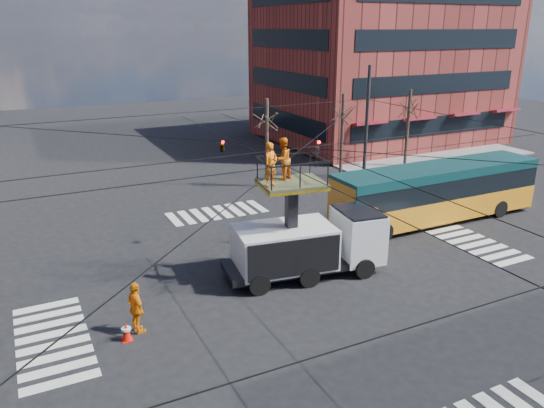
% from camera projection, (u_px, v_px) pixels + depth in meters
% --- Properties ---
extents(ground, '(120.00, 120.00, 0.00)m').
position_uv_depth(ground, '(300.00, 282.00, 22.86)').
color(ground, black).
rests_on(ground, ground).
extents(sidewalk_ne, '(18.00, 18.00, 0.12)m').
position_uv_depth(sidewalk_ne, '(385.00, 143.00, 49.55)').
color(sidewalk_ne, slate).
rests_on(sidewalk_ne, ground).
extents(crosswalks, '(22.40, 22.40, 0.02)m').
position_uv_depth(crosswalks, '(300.00, 282.00, 22.86)').
color(crosswalks, silver).
rests_on(crosswalks, ground).
extents(building_ne, '(20.06, 16.06, 14.00)m').
position_uv_depth(building_ne, '(379.00, 65.00, 50.27)').
color(building_ne, maroon).
rests_on(building_ne, ground).
extents(overhead_network, '(24.24, 24.24, 8.00)m').
position_uv_depth(overhead_network, '(296.00, 184.00, 21.81)').
color(overhead_network, '#2D2D30').
rests_on(overhead_network, ground).
extents(tree_a, '(2.00, 2.00, 6.00)m').
position_uv_depth(tree_a, '(267.00, 119.00, 34.95)').
color(tree_a, '#382B21').
rests_on(tree_a, ground).
extents(tree_b, '(2.00, 2.00, 6.00)m').
position_uv_depth(tree_b, '(343.00, 113.00, 37.50)').
color(tree_b, '#382B21').
rests_on(tree_b, ground).
extents(tree_c, '(2.00, 2.00, 6.00)m').
position_uv_depth(tree_c, '(409.00, 108.00, 40.04)').
color(tree_c, '#382B21').
rests_on(tree_c, ground).
extents(utility_truck, '(7.26, 3.44, 6.16)m').
position_uv_depth(utility_truck, '(308.00, 231.00, 22.98)').
color(utility_truck, black).
rests_on(utility_truck, ground).
extents(city_bus, '(12.75, 2.70, 3.20)m').
position_uv_depth(city_bus, '(436.00, 192.00, 29.49)').
color(city_bus, orange).
rests_on(city_bus, ground).
extents(traffic_cone, '(0.36, 0.36, 0.71)m').
position_uv_depth(traffic_cone, '(126.00, 331.00, 18.51)').
color(traffic_cone, red).
rests_on(traffic_cone, ground).
extents(worker_ground, '(0.69, 1.22, 1.97)m').
position_uv_depth(worker_ground, '(136.00, 308.00, 18.79)').
color(worker_ground, orange).
rests_on(worker_ground, ground).
extents(flagger, '(0.79, 1.34, 2.05)m').
position_uv_depth(flagger, '(373.00, 227.00, 26.24)').
color(flagger, orange).
rests_on(flagger, ground).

